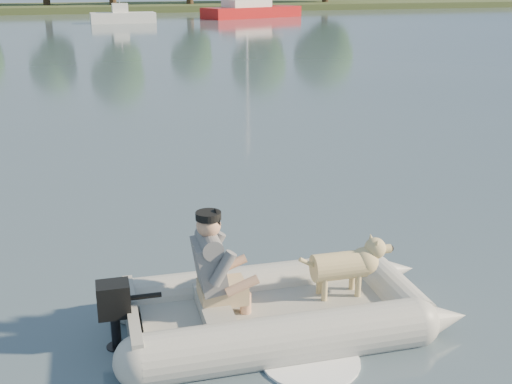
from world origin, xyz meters
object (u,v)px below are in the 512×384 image
object	(u,v)px
man	(212,261)
sailboat	(251,11)
motorboat	(122,10)
dog	(339,270)
dinghy	(281,273)

from	to	relation	value
man	sailboat	world-z (taller)	sailboat
motorboat	sailboat	world-z (taller)	sailboat
motorboat	sailboat	size ratio (longest dim) A/B	0.41
dog	sailboat	size ratio (longest dim) A/B	0.08
man	dog	size ratio (longest dim) A/B	1.16
man	dog	world-z (taller)	man
dinghy	sailboat	world-z (taller)	sailboat
motorboat	dinghy	bearing A→B (deg)	-93.54
dog	motorboat	distance (m)	43.95
dog	sailboat	bearing A→B (deg)	76.91
dinghy	man	xyz separation A→B (m)	(-0.67, 0.08, 0.18)
dinghy	sailboat	size ratio (longest dim) A/B	0.36
sailboat	dog	bearing A→B (deg)	-126.76
dinghy	dog	size ratio (longest dim) A/B	4.81
dog	motorboat	size ratio (longest dim) A/B	0.19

